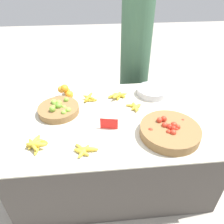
{
  "coord_description": "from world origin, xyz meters",
  "views": [
    {
      "loc": [
        -0.15,
        -1.5,
        1.84
      ],
      "look_at": [
        0.0,
        0.0,
        0.76
      ],
      "focal_mm": 35.0,
      "sensor_mm": 36.0,
      "label": 1
    }
  ],
  "objects_px": {
    "metal_bowl": "(152,91)",
    "price_sign": "(109,124)",
    "lime_bowl": "(59,109)",
    "vendor_person": "(135,61)",
    "tomato_basket": "(170,131)"
  },
  "relations": [
    {
      "from": "lime_bowl",
      "to": "tomato_basket",
      "type": "bearing_deg",
      "value": -23.86
    },
    {
      "from": "price_sign",
      "to": "metal_bowl",
      "type": "bearing_deg",
      "value": 56.73
    },
    {
      "from": "metal_bowl",
      "to": "price_sign",
      "type": "height_order",
      "value": "price_sign"
    },
    {
      "from": "lime_bowl",
      "to": "tomato_basket",
      "type": "height_order",
      "value": "tomato_basket"
    },
    {
      "from": "metal_bowl",
      "to": "price_sign",
      "type": "xyz_separation_m",
      "value": [
        -0.48,
        -0.49,
        0.02
      ]
    },
    {
      "from": "metal_bowl",
      "to": "price_sign",
      "type": "relative_size",
      "value": 2.16
    },
    {
      "from": "lime_bowl",
      "to": "price_sign",
      "type": "bearing_deg",
      "value": -32.08
    },
    {
      "from": "metal_bowl",
      "to": "price_sign",
      "type": "distance_m",
      "value": 0.69
    },
    {
      "from": "lime_bowl",
      "to": "vendor_person",
      "type": "distance_m",
      "value": 1.22
    },
    {
      "from": "tomato_basket",
      "to": "metal_bowl",
      "type": "height_order",
      "value": "tomato_basket"
    },
    {
      "from": "metal_bowl",
      "to": "vendor_person",
      "type": "relative_size",
      "value": 0.18
    },
    {
      "from": "lime_bowl",
      "to": "metal_bowl",
      "type": "distance_m",
      "value": 0.93
    },
    {
      "from": "lime_bowl",
      "to": "tomato_basket",
      "type": "distance_m",
      "value": 0.96
    },
    {
      "from": "metal_bowl",
      "to": "vendor_person",
      "type": "bearing_deg",
      "value": 95.05
    },
    {
      "from": "lime_bowl",
      "to": "vendor_person",
      "type": "height_order",
      "value": "vendor_person"
    }
  ]
}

